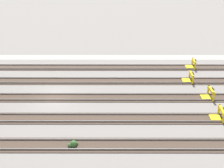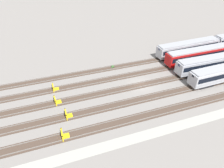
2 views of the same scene
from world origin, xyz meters
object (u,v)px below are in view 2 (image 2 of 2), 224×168
(subway_car_front_row_centre, at_px, (212,63))
(weed_clump, at_px, (113,67))
(bumper_stop_nearest_track, at_px, (64,135))
(subway_car_back_row_centre, at_px, (188,48))
(bumper_stop_near_inner_track, at_px, (67,114))
(bumper_stop_middle_track, at_px, (57,101))
(subway_car_front_row_left_inner, at_px, (199,55))
(bumper_stop_far_inner_track, at_px, (54,88))

(subway_car_front_row_centre, bearing_deg, weed_clump, 156.55)
(bumper_stop_nearest_track, relative_size, weed_clump, 2.18)
(subway_car_back_row_centre, relative_size, bumper_stop_near_inner_track, 9.02)
(subway_car_front_row_centre, height_order, bumper_stop_middle_track, subway_car_front_row_centre)
(subway_car_front_row_centre, height_order, bumper_stop_nearest_track, subway_car_front_row_centre)
(subway_car_front_row_left_inner, height_order, weed_clump, subway_car_front_row_left_inner)
(bumper_stop_middle_track, bearing_deg, weed_clump, 31.94)
(bumper_stop_middle_track, bearing_deg, subway_car_front_row_left_inner, 7.20)
(subway_car_front_row_left_inner, xyz_separation_m, bumper_stop_near_inner_track, (-34.70, -9.09, -1.53))
(subway_car_front_row_centre, bearing_deg, bumper_stop_nearest_track, -165.92)
(bumper_stop_far_inner_track, xyz_separation_m, weed_clump, (14.52, 4.67, -0.27))
(subway_car_front_row_left_inner, relative_size, bumper_stop_middle_track, 8.96)
(bumper_stop_nearest_track, relative_size, bumper_stop_near_inner_track, 1.00)
(subway_car_back_row_centre, height_order, bumper_stop_near_inner_track, subway_car_back_row_centre)
(subway_car_front_row_left_inner, height_order, bumper_stop_nearest_track, subway_car_front_row_left_inner)
(bumper_stop_near_inner_track, distance_m, bumper_stop_far_inner_track, 9.12)
(subway_car_front_row_centre, distance_m, weed_clump, 23.22)
(subway_car_front_row_left_inner, distance_m, subway_car_front_row_centre, 4.57)
(subway_car_front_row_left_inner, height_order, bumper_stop_near_inner_track, subway_car_front_row_left_inner)
(bumper_stop_nearest_track, bearing_deg, subway_car_back_row_centre, 26.60)
(subway_car_front_row_centre, relative_size, bumper_stop_nearest_track, 9.00)
(subway_car_back_row_centre, relative_size, bumper_stop_far_inner_track, 9.00)
(subway_car_front_row_centre, bearing_deg, bumper_stop_far_inner_track, 172.76)
(subway_car_front_row_centre, distance_m, bumper_stop_middle_track, 36.00)
(subway_car_back_row_centre, bearing_deg, bumper_stop_far_inner_track, -172.85)
(subway_car_front_row_centre, distance_m, subway_car_back_row_centre, 9.03)
(subway_car_front_row_left_inner, xyz_separation_m, bumper_stop_nearest_track, (-36.11, -13.63, -1.53))
(subway_car_front_row_centre, height_order, bumper_stop_far_inner_track, subway_car_front_row_centre)
(bumper_stop_nearest_track, distance_m, weed_clump, 23.56)
(subway_car_front_row_centre, xyz_separation_m, bumper_stop_far_inner_track, (-35.76, 4.54, -1.53))
(subway_car_front_row_centre, xyz_separation_m, weed_clump, (-21.23, 9.21, -1.80))
(subway_car_back_row_centre, xyz_separation_m, weed_clump, (-21.23, 0.19, -1.80))
(bumper_stop_middle_track, xyz_separation_m, bumper_stop_far_inner_track, (0.21, 4.51, 0.00))
(bumper_stop_near_inner_track, bearing_deg, bumper_stop_middle_track, 105.53)
(subway_car_back_row_centre, xyz_separation_m, bumper_stop_near_inner_track, (-34.70, -13.54, -1.53))
(bumper_stop_nearest_track, height_order, bumper_stop_far_inner_track, same)
(subway_car_back_row_centre, distance_m, bumper_stop_near_inner_track, 37.28)
(subway_car_back_row_centre, bearing_deg, bumper_stop_nearest_track, -153.40)
(bumper_stop_near_inner_track, distance_m, bumper_stop_middle_track, 4.72)
(subway_car_front_row_left_inner, xyz_separation_m, bumper_stop_middle_track, (-35.97, -4.54, -1.53))
(bumper_stop_nearest_track, bearing_deg, bumper_stop_near_inner_track, 72.81)
(subway_car_front_row_left_inner, bearing_deg, bumper_stop_nearest_track, -159.32)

